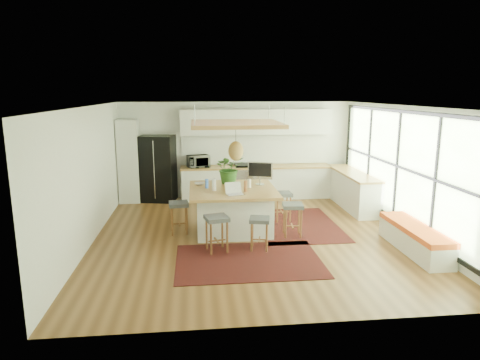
{
  "coord_description": "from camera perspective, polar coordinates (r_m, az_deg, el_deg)",
  "views": [
    {
      "loc": [
        -1.15,
        -8.41,
        2.99
      ],
      "look_at": [
        -0.2,
        0.5,
        1.1
      ],
      "focal_mm": 31.63,
      "sensor_mm": 36.0,
      "label": 1
    }
  ],
  "objects": [
    {
      "name": "back_counter_base",
      "position": [
        11.99,
        2.21,
        -0.39
      ],
      "size": [
        4.2,
        0.6,
        0.88
      ],
      "primitive_type": "cube",
      "color": "silver",
      "rests_on": "floor"
    },
    {
      "name": "wall_back",
      "position": [
        12.08,
        -0.56,
        4.1
      ],
      "size": [
        6.5,
        0.0,
        6.5
      ],
      "primitive_type": "plane",
      "rotation": [
        1.57,
        0.0,
        0.0
      ],
      "color": "silver",
      "rests_on": "ground"
    },
    {
      "name": "backsplash",
      "position": [
        12.13,
        2.04,
        4.12
      ],
      "size": [
        4.2,
        0.02,
        0.8
      ],
      "primitive_type": "cube",
      "color": "white",
      "rests_on": "wall_back"
    },
    {
      "name": "right_counter_top",
      "position": [
        11.38,
        15.05,
        0.9
      ],
      "size": [
        0.64,
        2.54,
        0.05
      ],
      "primitive_type": "cube",
      "color": "olive",
      "rests_on": "right_counter_base"
    },
    {
      "name": "island_bottle_2",
      "position": [
        8.83,
        0.79,
        -0.96
      ],
      "size": [
        0.07,
        0.07,
        0.19
      ],
      "primitive_type": "cylinder",
      "color": "#9D5C34",
      "rests_on": "island"
    },
    {
      "name": "floor",
      "position": [
        9.0,
        1.62,
        -7.5
      ],
      "size": [
        7.0,
        7.0,
        0.0
      ],
      "primitive_type": "plane",
      "color": "#583519",
      "rests_on": "ground"
    },
    {
      "name": "island_bottle_0",
      "position": [
        9.16,
        -4.48,
        -0.52
      ],
      "size": [
        0.07,
        0.07,
        0.19
      ],
      "primitive_type": "cylinder",
      "color": "#3A6DE9",
      "rests_on": "island"
    },
    {
      "name": "pantry",
      "position": [
        11.88,
        -14.73,
        2.48
      ],
      "size": [
        0.55,
        0.6,
        2.25
      ],
      "primitive_type": "cube",
      "color": "silver",
      "rests_on": "floor"
    },
    {
      "name": "rug_near",
      "position": [
        7.72,
        1.18,
        -10.83
      ],
      "size": [
        2.6,
        1.8,
        0.01
      ],
      "primitive_type": "cube",
      "color": "black",
      "rests_on": "floor"
    },
    {
      "name": "stool_near_right",
      "position": [
        8.15,
        2.64,
        -6.98
      ],
      "size": [
        0.44,
        0.44,
        0.63
      ],
      "primitive_type": null,
      "rotation": [
        0.0,
        0.0,
        -0.2
      ],
      "color": "#3F4246",
      "rests_on": "floor"
    },
    {
      "name": "fridge",
      "position": [
        11.84,
        -11.01,
        1.63
      ],
      "size": [
        1.02,
        0.86,
        1.81
      ],
      "primitive_type": null,
      "rotation": [
        0.0,
        0.0,
        -0.19
      ],
      "color": "black",
      "rests_on": "floor"
    },
    {
      "name": "wall_left",
      "position": [
        8.83,
        -19.73,
        0.49
      ],
      "size": [
        0.0,
        7.0,
        7.0
      ],
      "primitive_type": "plane",
      "rotation": [
        1.57,
        0.0,
        1.57
      ],
      "color": "silver",
      "rests_on": "ground"
    },
    {
      "name": "island_bowl",
      "position": [
        9.49,
        -5.5,
        -0.52
      ],
      "size": [
        0.22,
        0.22,
        0.05
      ],
      "primitive_type": "imported",
      "rotation": [
        0.0,
        0.0,
        -0.01
      ],
      "color": "white",
      "rests_on": "island"
    },
    {
      "name": "stool_left_side",
      "position": [
        9.14,
        -8.22,
        -4.98
      ],
      "size": [
        0.44,
        0.44,
        0.68
      ],
      "primitive_type": null,
      "rotation": [
        0.0,
        0.0,
        -1.47
      ],
      "color": "#3F4246",
      "rests_on": "floor"
    },
    {
      "name": "wall_right",
      "position": [
        9.64,
        21.2,
        1.29
      ],
      "size": [
        0.0,
        7.0,
        7.0
      ],
      "primitive_type": "plane",
      "rotation": [
        1.57,
        0.0,
        -1.57
      ],
      "color": "silver",
      "rests_on": "ground"
    },
    {
      "name": "window_wall",
      "position": [
        9.61,
        21.06,
        1.58
      ],
      "size": [
        0.1,
        6.2,
        2.6
      ],
      "primitive_type": null,
      "color": "black",
      "rests_on": "wall_right"
    },
    {
      "name": "rug_right",
      "position": [
        9.78,
        7.67,
        -5.98
      ],
      "size": [
        1.8,
        2.6,
        0.01
      ],
      "primitive_type": "cube",
      "color": "black",
      "rests_on": "floor"
    },
    {
      "name": "window_bench",
      "position": [
        8.74,
        22.47,
        -7.31
      ],
      "size": [
        0.52,
        2.0,
        0.5
      ],
      "primitive_type": null,
      "color": "silver",
      "rests_on": "floor"
    },
    {
      "name": "right_counter_base",
      "position": [
        11.47,
        14.92,
        -1.35
      ],
      "size": [
        0.6,
        2.5,
        0.88
      ],
      "primitive_type": "cube",
      "color": "silver",
      "rests_on": "floor"
    },
    {
      "name": "back_counter_top",
      "position": [
        11.9,
        2.23,
        1.78
      ],
      "size": [
        4.24,
        0.64,
        0.05
      ],
      "primitive_type": "cube",
      "color": "olive",
      "rests_on": "back_counter_base"
    },
    {
      "name": "laptop",
      "position": [
        8.54,
        -0.64,
        -1.22
      ],
      "size": [
        0.43,
        0.45,
        0.26
      ],
      "primitive_type": null,
      "rotation": [
        0.0,
        0.0,
        0.28
      ],
      "color": "#A5A5AA",
      "rests_on": "island"
    },
    {
      "name": "stool_right_back",
      "position": [
        9.95,
        5.71,
        -3.52
      ],
      "size": [
        0.42,
        0.42,
        0.68
      ],
      "primitive_type": null,
      "rotation": [
        0.0,
        0.0,
        1.61
      ],
      "color": "#3F4246",
      "rests_on": "floor"
    },
    {
      "name": "upper_cabinets",
      "position": [
        11.89,
        2.18,
        7.84
      ],
      "size": [
        4.2,
        0.34,
        0.7
      ],
      "primitive_type": "cube",
      "color": "silver",
      "rests_on": "wall_back"
    },
    {
      "name": "stool_right_front",
      "position": [
        8.93,
        7.09,
        -5.35
      ],
      "size": [
        0.46,
        0.46,
        0.7
      ],
      "primitive_type": null,
      "rotation": [
        0.0,
        0.0,
        1.46
      ],
      "color": "#3F4246",
      "rests_on": "floor"
    },
    {
      "name": "ceiling_panel",
      "position": [
        8.9,
        -0.57,
        5.85
      ],
      "size": [
        1.86,
        1.86,
        0.8
      ],
      "primitive_type": null,
      "color": "olive",
      "rests_on": "ceiling"
    },
    {
      "name": "wall_front",
      "position": [
        5.31,
        6.78,
        -6.16
      ],
      "size": [
        6.5,
        0.0,
        6.5
      ],
      "primitive_type": "plane",
      "rotation": [
        -1.57,
        0.0,
        0.0
      ],
      "color": "silver",
      "rests_on": "ground"
    },
    {
      "name": "island_bottle_1",
      "position": [
        8.92,
        -3.47,
        -0.84
      ],
      "size": [
        0.07,
        0.07,
        0.19
      ],
      "primitive_type": "cylinder",
      "color": "white",
      "rests_on": "island"
    },
    {
      "name": "island_bottle_3",
      "position": [
        9.18,
        1.15,
        -0.46
      ],
      "size": [
        0.07,
        0.07,
        0.19
      ],
      "primitive_type": "cylinder",
      "color": "white",
      "rests_on": "island"
    },
    {
      "name": "island",
      "position": [
        9.23,
        -0.98,
        -3.97
      ],
      "size": [
        1.85,
        1.85,
        0.93
      ],
      "primitive_type": null,
      "color": "olive",
      "rests_on": "floor"
    },
    {
      "name": "microwave",
      "position": [
        11.73,
        -5.65,
        2.7
      ],
      "size": [
        0.65,
        0.46,
        0.4
      ],
      "primitive_type": "imported",
      "rotation": [
        0.0,
        0.0,
        0.24
      ],
      "color": "#A5A5AA",
      "rests_on": "back_counter_top"
    },
    {
      "name": "island_plant",
      "position": [
        9.57,
        -1.43,
        1.21
      ],
      "size": [
        0.84,
        0.89,
        0.57
      ],
      "primitive_type": "imported",
      "rotation": [
        0.0,
        0.0,
        0.28
      ],
      "color": "#1E4C19",
      "rests_on": "island"
    },
    {
      "name": "stool_near_left",
      "position": [
        8.05,
        -3.15,
        -7.22
      ],
      "size": [
        0.5,
        0.5,
        0.7
      ],
      "primitive_type": null,
      "rotation": [
        0.0,
        0.0,
        0.23
      ],
      "color": "#3F4246",
      "rests_on": "floor"
    },
    {
      "name": "ceiling",
      "position": [
        8.5,
        1.72,
        9.95
      ],
      "size": [
        7.0,
        7.0,
        0.0
      ],
      "primitive_type": "plane",
      "rotation": [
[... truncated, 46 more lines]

